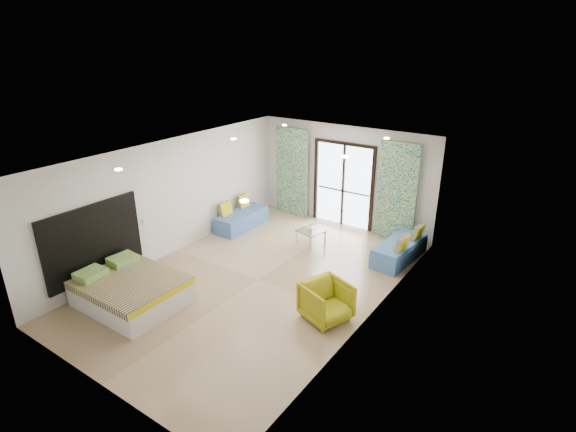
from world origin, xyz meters
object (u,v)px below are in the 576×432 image
Objects in this scene: coffee_table at (311,232)px; daybed_right at (400,250)px; armchair at (326,300)px; daybed_left at (241,219)px; bed at (131,290)px.

daybed_right is at bearing 12.00° from coffee_table.
daybed_left is at bearing 79.58° from armchair.
bed is 1.19× the size of daybed_left.
daybed_left reaches higher than bed.
coffee_table is 3.15m from armchair.
bed is 5.86m from daybed_right.
armchair is at bearing -89.33° from daybed_right.
daybed_right is 2.14× the size of armchair.
bed is 2.40× the size of armchair.
coffee_table is (2.11, 0.14, 0.09)m from daybed_left.
armchair is (1.89, -2.52, 0.06)m from coffee_table.
coffee_table is (-2.12, -0.45, 0.08)m from daybed_right.
daybed_left is at bearing -166.90° from daybed_right.
daybed_right is at bearing 7.60° from daybed_left.
armchair reaches higher than daybed_left.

